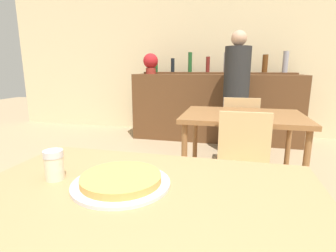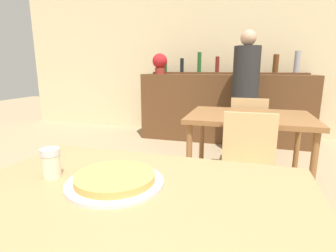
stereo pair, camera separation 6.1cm
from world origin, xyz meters
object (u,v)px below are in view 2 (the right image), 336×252
Objects in this scene: chair_far_side_front at (248,164)px; person_standing at (245,89)px; cheese_shaker at (51,163)px; potted_plant at (160,62)px; chair_far_side_back at (248,129)px; pizza_tray at (115,180)px.

chair_far_side_front is 0.52× the size of person_standing.
cheese_shaker is 0.32× the size of potted_plant.
chair_far_side_back is (0.00, 1.13, 0.00)m from chair_far_side_front.
potted_plant reaches higher than pizza_tray.
chair_far_side_front is 1.36m from cheese_shaker.
chair_far_side_front is at bearing 67.95° from pizza_tray.
person_standing reaches higher than potted_plant.
potted_plant is (-1.42, 1.17, 0.75)m from chair_far_side_back.
chair_far_side_back is 1.99m from potted_plant.
person_standing is at bearing -21.30° from potted_plant.
chair_far_side_front is at bearing -58.47° from potted_plant.
potted_plant is at bearing 105.76° from pizza_tray.
cheese_shaker is 3.53m from potted_plant.
pizza_tray is 1.00× the size of potted_plant.
chair_far_side_back is 7.88× the size of cheese_shaker.
potted_plant is (-1.42, 2.31, 0.75)m from chair_far_side_front.
cheese_shaker reaches higher than chair_far_side_front.
chair_far_side_front and chair_far_side_back have the same top height.
chair_far_side_front is 2.56× the size of pizza_tray.
person_standing reaches higher than cheese_shaker.
pizza_tray is (-0.45, -2.24, 0.31)m from chair_far_side_back.
person_standing reaches higher than chair_far_side_front.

